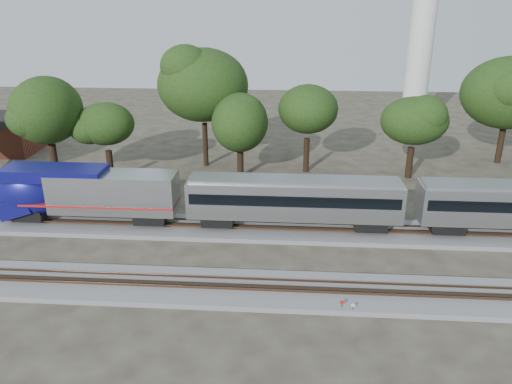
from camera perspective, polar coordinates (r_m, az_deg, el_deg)
ground at (r=40.05m, az=-0.98°, el=-8.22°), size 160.00×160.00×0.00m
track_far at (r=45.26m, az=-0.32°, el=-4.25°), size 160.00×5.00×0.73m
track_near at (r=36.53m, az=-1.54°, el=-11.03°), size 160.00×5.00×0.73m
switch_stand_red at (r=34.68m, az=9.76°, el=-12.58°), size 0.28×0.15×0.92m
switch_stand_white at (r=34.59m, az=11.02°, el=-12.84°), size 0.27×0.05×0.87m
switch_lever at (r=35.19m, az=11.01°, el=-12.98°), size 0.56×0.42×0.30m
tree_1 at (r=59.26m, az=-22.83°, el=8.59°), size 8.50×8.50×11.98m
tree_2 at (r=58.26m, az=-16.82°, el=7.45°), size 6.79×6.79×9.57m
tree_3 at (r=60.98m, az=-6.06°, el=12.05°), size 10.20×10.20×14.38m
tree_4 at (r=57.04m, az=-1.85°, el=7.93°), size 6.66×6.66×9.39m
tree_5 at (r=59.06m, az=5.97°, el=9.40°), size 7.79×7.79×10.99m
tree_6 at (r=59.55m, az=17.65°, el=7.74°), size 6.89×6.89×9.71m
tree_7 at (r=69.24m, az=27.01°, el=10.03°), size 9.04×9.04×12.74m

